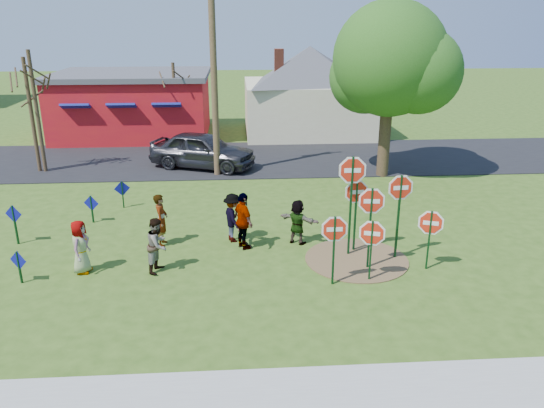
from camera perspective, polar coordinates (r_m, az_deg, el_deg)
The scene contains 29 objects.
ground at distance 17.33m, azimuth -6.40°, elevation -4.98°, with size 120.00×120.00×0.00m, color #325016.
sidewalk at distance 11.18m, azimuth -7.88°, elevation -20.34°, with size 22.00×1.80×0.08m, color #9E9E99.
road at distance 28.19m, azimuth -5.52°, elevation 4.83°, with size 120.00×7.50×0.04m, color black.
dirt_patch at distance 16.80m, azimuth 9.07°, elevation -5.89°, with size 3.20×3.20×0.03m, color brown.
red_building at distance 34.73m, azimuth -14.63°, elevation 10.39°, with size 9.40×7.69×3.90m.
cream_house at distance 34.33m, azimuth 4.01°, elevation 12.48°, with size 9.40×9.40×6.50m.
stop_sign_a at distance 14.65m, azimuth 6.72°, elevation -3.36°, with size 1.00×0.07×2.18m.
stop_sign_b at distance 16.26m, azimuth 8.59°, elevation 2.50°, with size 1.15×0.08×3.36m.
stop_sign_c at distance 15.63m, azimuth 10.61°, elevation -0.62°, with size 1.05×0.11×2.66m.
stop_sign_d at distance 16.42m, azimuth 13.60°, elevation 0.89°, with size 1.06×0.11×2.84m.
stop_sign_e at distance 15.11m, azimuth 10.68°, elevation -3.59°, with size 0.97×0.31×1.95m.
stop_sign_f at distance 16.17m, azimuth 16.68°, elevation -2.33°, with size 0.95×0.35×1.98m.
stop_sign_g at distance 16.79m, azimuth 9.04°, elevation 0.51°, with size 1.02×0.13×2.51m.
blue_diamond_a at distance 16.59m, azimuth -25.59°, elevation -5.81°, with size 0.53×0.25×0.99m.
blue_diamond_b at distance 19.33m, azimuth -25.97°, elevation -1.55°, with size 0.59×0.20×1.37m.
blue_diamond_c at distance 20.36m, azimuth -18.84°, elevation -0.21°, with size 0.57×0.18×1.04m.
blue_diamond_d at distance 21.55m, azimuth -15.80°, elevation 1.31°, with size 0.59×0.19×1.11m.
person_a at distance 16.49m, azimuth -19.92°, elevation -4.35°, with size 0.79×0.52×1.62m, color #3B4882.
person_b at distance 17.70m, azimuth -11.83°, elevation -1.68°, with size 0.64×0.42×1.75m, color #277B6A.
person_c at distance 15.94m, azimuth -12.19°, elevation -4.31°, with size 0.81×0.63×1.67m, color brown.
person_d at distance 17.67m, azimuth -4.24°, elevation -1.49°, with size 1.07×0.62×1.66m, color #303035.
person_e at distance 17.04m, azimuth -3.10°, elevation -1.85°, with size 1.11×0.46×1.90m, color #472A55.
person_f at distance 17.49m, azimuth 2.76°, elevation -1.93°, with size 1.41×0.45×1.52m, color #195131.
suv at distance 26.44m, azimuth -7.48°, elevation 5.78°, with size 2.09×5.19×1.77m, color #2B2B2F.
utility_pole at distance 24.48m, azimuth -6.30°, elevation 14.60°, with size 2.28×0.85×9.65m.
leafy_tree at distance 24.82m, azimuth 12.84°, elevation 14.35°, with size 5.57×5.08×7.92m.
bare_tree_west at distance 27.55m, azimuth -24.65°, elevation 10.22°, with size 1.80×1.80×5.41m.
bare_tree_east at distance 30.85m, azimuth -10.44°, elevation 11.65°, with size 1.80×1.80×4.73m.
bare_tree_mid at distance 27.35m, azimuth -24.18°, elevation 10.67°, with size 1.80×1.80×5.74m.
Camera 1 is at (0.86, -15.75, 7.19)m, focal length 35.00 mm.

